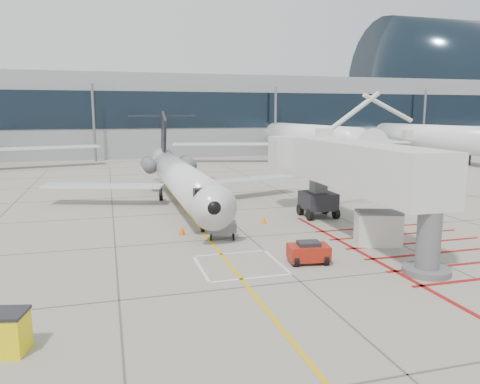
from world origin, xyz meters
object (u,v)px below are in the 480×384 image
object	(u,v)px
regional_jet	(185,163)
jet_bridge	(361,176)
pushback_tug	(309,252)
spill_bin	(0,332)

from	to	relation	value
regional_jet	jet_bridge	xyz separation A→B (m)	(8.88, -10.83, 0.11)
pushback_tug	jet_bridge	bearing A→B (deg)	44.06
jet_bridge	pushback_tug	distance (m)	6.90
regional_jet	pushback_tug	distance (m)	15.26
regional_jet	pushback_tug	size ratio (longest dim) A/B	14.05
regional_jet	spill_bin	xyz separation A→B (m)	(-9.25, -20.08, -3.06)
jet_bridge	spill_bin	bearing A→B (deg)	-151.54
regional_jet	jet_bridge	size ratio (longest dim) A/B	1.48
jet_bridge	pushback_tug	size ratio (longest dim) A/B	9.47
pushback_tug	spill_bin	distance (m)	14.38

